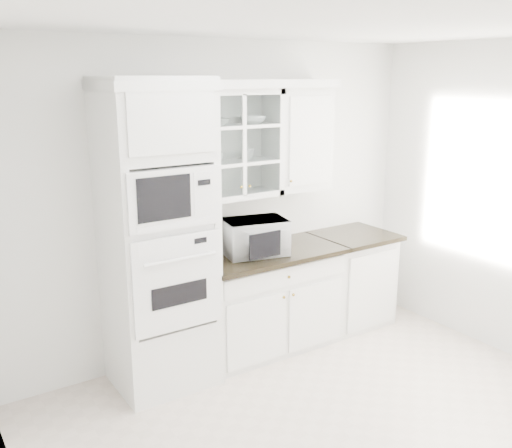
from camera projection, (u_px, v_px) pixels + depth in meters
ground at (353, 438)px, 3.89m from camera, size 4.00×3.50×0.01m
room_shell at (320, 172)px, 3.79m from camera, size 4.00×3.50×2.70m
oven_column at (158, 238)px, 4.34m from camera, size 0.76×0.68×2.40m
base_cabinet_run at (267, 299)px, 5.10m from camera, size 1.32×0.67×0.92m
extra_base_cabinet at (350, 278)px, 5.63m from camera, size 0.72×0.67×0.92m
upper_cabinet_glass at (234, 144)px, 4.72m from camera, size 0.80×0.33×0.90m
upper_cabinet_solid at (298, 139)px, 5.08m from camera, size 0.55×0.33×0.90m
crown_molding at (223, 84)px, 4.52m from camera, size 2.14×0.38×0.07m
countertop_microwave at (254, 236)px, 4.86m from camera, size 0.61×0.54×0.30m
bowl_a at (215, 122)px, 4.60m from camera, size 0.25×0.25×0.06m
bowl_b at (253, 120)px, 4.76m from camera, size 0.22×0.22×0.07m
cup_a at (217, 157)px, 4.67m from camera, size 0.12×0.12×0.08m
cup_b at (248, 154)px, 4.83m from camera, size 0.11×0.11×0.10m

